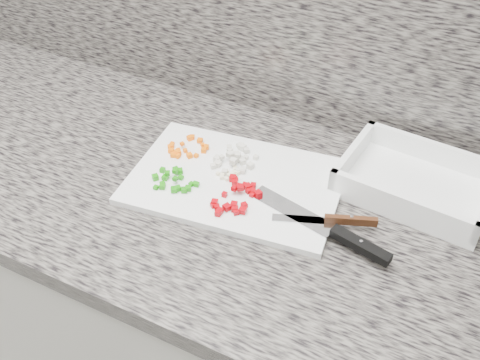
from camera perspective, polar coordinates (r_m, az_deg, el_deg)
The scene contains 11 objects.
cabinet at distance 1.43m, azimuth -4.65°, elevation -14.11°, with size 3.92×0.62×0.86m, color beige.
countertop at distance 1.10m, azimuth -5.89°, elevation -0.38°, with size 3.96×0.64×0.04m, color #645F58.
cutting_board at distance 1.06m, azimuth -0.49°, elevation -0.16°, with size 0.41×0.27×0.01m, color white.
carrot_pile at distance 1.13m, azimuth -5.77°, elevation 3.38°, with size 0.08×0.08×0.01m.
onion_pile at distance 1.09m, azimuth -0.59°, elevation 2.35°, with size 0.08×0.11×0.02m.
green_pepper_pile at distance 1.05m, azimuth -7.07°, elevation -0.08°, with size 0.10×0.07×0.02m.
red_pepper_pile at distance 1.00m, azimuth -0.40°, elevation -1.71°, with size 0.08×0.11×0.02m.
garlic_pile at distance 1.06m, azimuth -1.14°, elevation 0.65°, with size 0.04×0.05×0.01m.
chef_knife at distance 0.95m, azimuth 10.18°, elevation -5.56°, with size 0.28×0.10×0.02m.
paring_knife at distance 0.97m, azimuth 10.35°, elevation -4.23°, with size 0.18×0.08×0.02m.
tray at distance 1.09m, azimuth 18.21°, elevation -0.33°, with size 0.30×0.23×0.06m.
Camera 1 is at (0.47, 0.75, 1.60)m, focal length 40.00 mm.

